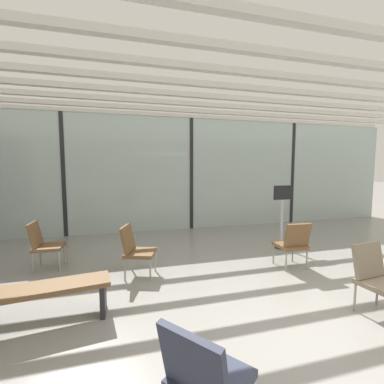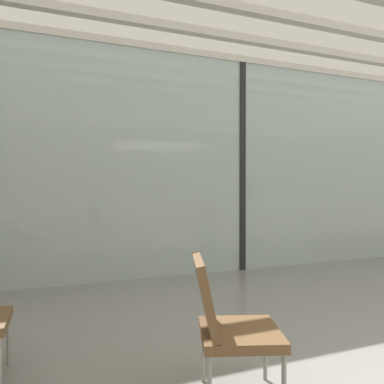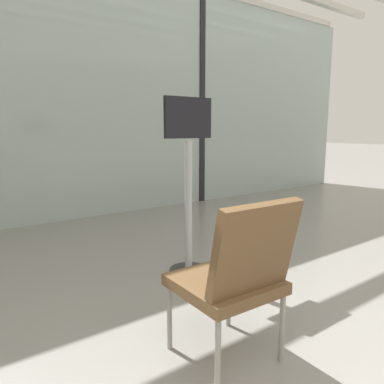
% 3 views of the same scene
% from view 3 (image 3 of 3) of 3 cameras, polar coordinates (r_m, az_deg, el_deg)
% --- Properties ---
extents(window_mullion_2, '(0.10, 0.12, 3.30)m').
position_cam_3_polar(window_mullion_2, '(6.10, 1.33, 14.04)').
color(window_mullion_2, black).
rests_on(window_mullion_2, ground).
extents(lounge_chair_4, '(0.50, 0.54, 0.87)m').
position_cam_3_polar(lounge_chair_4, '(1.86, 6.97, -12.30)').
color(lounge_chair_4, brown).
rests_on(lounge_chair_4, ground).
extents(info_sign, '(0.44, 0.32, 1.44)m').
position_cam_3_polar(info_sign, '(2.97, -0.56, -0.17)').
color(info_sign, '#333333').
rests_on(info_sign, ground).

